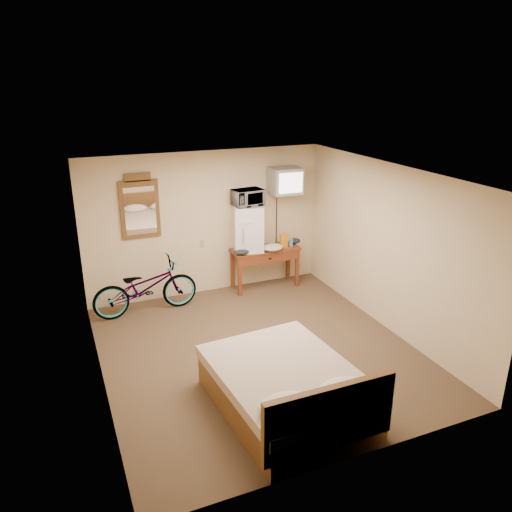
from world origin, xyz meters
The scene contains 13 objects.
room centered at (0.00, 0.00, 1.25)m, with size 4.60×4.64×2.50m.
desk centered at (1.00, 2.00, 0.62)m, with size 1.23×0.49×0.75m.
mini_fridge centered at (0.68, 2.07, 1.16)m, with size 0.59×0.58×0.81m.
microwave centered at (0.68, 2.07, 1.70)m, with size 0.51×0.34×0.28m, color white.
snack_bag centered at (1.34, 1.97, 0.88)m, with size 0.13×0.08×0.26m, color orange.
blue_cup centered at (1.48, 1.97, 0.81)m, with size 0.07×0.07×0.13m, color #3E8ED6.
cloth_cream centered at (1.07, 1.87, 0.81)m, with size 0.38×0.29×0.12m, color beige.
cloth_dark_a centered at (0.50, 1.90, 0.80)m, with size 0.28×0.21×0.10m, color black.
cloth_dark_b centered at (1.61, 2.08, 0.80)m, with size 0.22×0.18×0.10m, color black.
crt_television centered at (1.37, 2.02, 1.95)m, with size 0.53×0.60×0.45m.
wall_mirror centered at (-1.11, 2.27, 1.66)m, with size 0.63×0.04×1.07m.
bicycle centered at (-1.20, 1.84, 0.45)m, with size 0.59×1.69×0.89m, color black.
bed centered at (-0.21, -1.38, 0.30)m, with size 1.60×2.04×0.90m.
Camera 1 is at (-2.42, -5.67, 3.67)m, focal length 35.00 mm.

